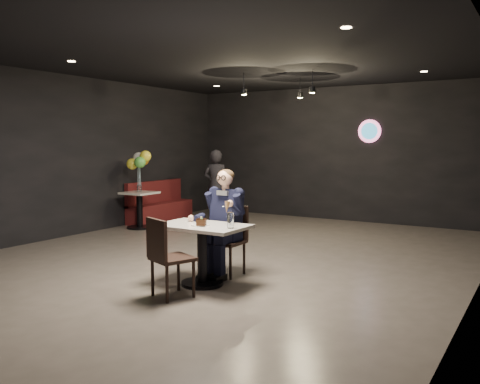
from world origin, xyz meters
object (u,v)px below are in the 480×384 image
Objects in this scene: sundae_glass at (231,220)px; main_table at (202,255)px; chair_far at (226,241)px; booth_bench at (160,201)px; seated_man at (226,221)px; balloon_vase at (139,188)px; side_table at (140,210)px; passerby at (216,186)px; chair_near at (173,257)px.

main_table is at bearing 177.03° from sundae_glass.
booth_bench is at bearing 140.25° from chair_far.
balloon_vase is (-3.53, 2.18, 0.10)m from seated_man.
balloon_vase is (0.30, -1.00, 0.38)m from booth_bench.
sundae_glass is at bearing -34.86° from side_table.
seated_man is 0.90× the size of passerby.
seated_man is 0.73m from sundae_glass.
passerby is at bearing 62.23° from side_table.
chair_near is 0.79m from sundae_glass.
main_table is 0.76× the size of seated_man.
passerby is (0.83, 1.57, -0.02)m from balloon_vase.
chair_far is 4.17m from balloon_vase.
sundae_glass is at bearing 111.27° from passerby.
chair_near is at bearing -48.34° from booth_bench.
chair_near reaches higher than balloon_vase.
main_table is 1.20× the size of chair_near.
chair_near is 0.64× the size of seated_man.
side_table is at bearing 0.00° from balloon_vase.
booth_bench is (-3.83, 3.18, -0.27)m from seated_man.
booth_bench is at bearing 12.26° from passerby.
passerby reaches higher than chair_near.
seated_man is at bearing 111.11° from passerby.
chair_far reaches higher than booth_bench.
main_table is 0.63m from sundae_glass.
sundae_glass is 5.34m from passerby.
chair_far reaches higher than main_table.
sundae_glass is 1.27× the size of balloon_vase.
seated_man is at bearing 90.00° from main_table.
side_table is (-3.53, 3.30, -0.08)m from chair_near.
sundae_glass is at bearing -41.42° from booth_bench.
booth_bench is at bearing 153.14° from chair_near.
sundae_glass reaches higher than chair_far.
booth_bench is (-4.26, 3.76, -0.40)m from sundae_glass.
chair_far is at bearing 90.00° from main_table.
side_table is at bearing 142.23° from main_table.
balloon_vase is 0.09× the size of passerby.
main_table is 0.65m from seated_man.
side_table is at bearing 148.24° from chair_far.
side_table is at bearing 145.14° from sundae_glass.
main_table is 1.44× the size of side_table.
side_table is at bearing 158.37° from chair_near.
chair_near is 1.20× the size of side_table.
passerby reaches higher than seated_man.
booth_bench is (-3.83, 4.30, -0.01)m from chair_near.
side_table is 1.82m from passerby.
main_table is 4.49m from balloon_vase.
sundae_glass reaches higher than balloon_vase.
seated_man is 9.91× the size of balloon_vase.
chair_near is 5.76m from booth_bench.
passerby is at bearing 122.10° from main_table.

